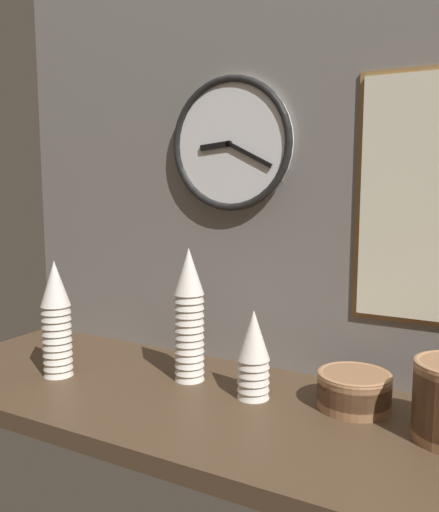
{
  "coord_description": "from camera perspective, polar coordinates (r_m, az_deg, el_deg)",
  "views": [
    {
      "loc": [
        55.95,
        -101.75,
        48.9
      ],
      "look_at": [
        -2.62,
        4.0,
        32.0
      ],
      "focal_mm": 38.0,
      "sensor_mm": 36.0,
      "label": 1
    }
  ],
  "objects": [
    {
      "name": "cup_stack_left",
      "position": [
        1.42,
        -16.81,
        -6.33
      ],
      "size": [
        7.39,
        7.39,
        29.36
      ],
      "color": "white",
      "rests_on": "ground_plane"
    },
    {
      "name": "wall_tiled_back",
      "position": [
        1.4,
        5.48,
        9.4
      ],
      "size": [
        160.0,
        3.0,
        105.0
      ],
      "color": "slate",
      "rests_on": "ground_plane"
    },
    {
      "name": "wall_clock",
      "position": [
        1.42,
        1.17,
        11.71
      ],
      "size": [
        34.39,
        2.7,
        34.39
      ],
      "color": "white"
    },
    {
      "name": "ground_plane",
      "position": [
        1.27,
        0.16,
        -15.71
      ],
      "size": [
        160.0,
        56.0,
        4.0
      ],
      "primitive_type": "cube",
      "color": "#4C3826"
    },
    {
      "name": "cup_stack_center",
      "position": [
        1.33,
        -3.22,
        -6.19
      ],
      "size": [
        7.39,
        7.39,
        32.95
      ],
      "color": "white",
      "rests_on": "ground_plane"
    },
    {
      "name": "bowl_stack_right",
      "position": [
        1.24,
        13.99,
        -13.42
      ],
      "size": [
        15.96,
        15.96,
        7.87
      ],
      "color": "#996B47",
      "rests_on": "ground_plane"
    },
    {
      "name": "cup_stack_center_right",
      "position": [
        1.24,
        3.6,
        -10.28
      ],
      "size": [
        7.39,
        7.39,
        20.38
      ],
      "color": "white",
      "rests_on": "ground_plane"
    }
  ]
}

